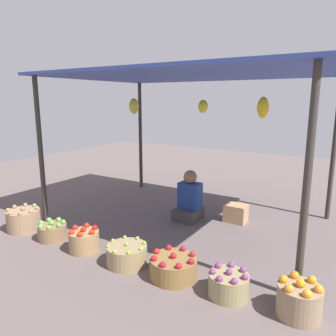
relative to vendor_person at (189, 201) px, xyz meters
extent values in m
plane|color=#635653|center=(0.04, -0.07, -0.30)|extent=(14.00, 14.00, 0.00)
cylinder|color=#38332D|center=(-1.78, -1.30, 0.79)|extent=(0.07, 0.07, 2.18)
cylinder|color=#38332D|center=(1.86, -1.30, 0.79)|extent=(0.07, 0.07, 2.18)
cylinder|color=#38332D|center=(-1.78, 1.15, 0.79)|extent=(0.07, 0.07, 2.18)
cylinder|color=#38332D|center=(1.86, 1.15, 0.79)|extent=(0.07, 0.07, 2.18)
cube|color=#344897|center=(0.04, -0.07, 1.90)|extent=(3.94, 2.75, 0.04)
ellipsoid|color=yellow|center=(-1.02, -0.04, 1.44)|extent=(0.16, 0.16, 0.25)
ellipsoid|color=yellow|center=(0.03, 0.37, 1.44)|extent=(0.15, 0.15, 0.20)
ellipsoid|color=yellow|center=(1.02, 0.16, 1.44)|extent=(0.16, 0.16, 0.29)
cube|color=#3A3B3D|center=(0.00, -0.03, -0.21)|extent=(0.36, 0.44, 0.18)
cube|color=navy|center=(0.00, 0.02, 0.08)|extent=(0.34, 0.22, 0.40)
sphere|color=olive|center=(0.00, 0.02, 0.38)|extent=(0.21, 0.21, 0.21)
cylinder|color=#9F7D5B|center=(-1.81, -1.65, -0.15)|extent=(0.46, 0.46, 0.30)
sphere|color=#A77A54|center=(-1.81, -1.65, 0.02)|extent=(0.06, 0.06, 0.06)
sphere|color=tan|center=(-1.62, -1.65, 0.02)|extent=(0.06, 0.06, 0.06)
sphere|color=#A28451|center=(-1.68, -1.51, 0.02)|extent=(0.06, 0.06, 0.06)
sphere|color=#99885C|center=(-1.81, -1.46, 0.02)|extent=(0.06, 0.06, 0.06)
sphere|color=#A27F55|center=(-1.95, -1.51, 0.02)|extent=(0.06, 0.06, 0.06)
sphere|color=#977D50|center=(-2.01, -1.65, 0.02)|extent=(0.06, 0.06, 0.06)
sphere|color=#A07F4E|center=(-1.95, -1.79, 0.02)|extent=(0.06, 0.06, 0.06)
sphere|color=#968953|center=(-1.81, -1.85, 0.02)|extent=(0.06, 0.06, 0.06)
sphere|color=#96795E|center=(-1.68, -1.79, 0.02)|extent=(0.06, 0.06, 0.06)
cylinder|color=#8F6B4B|center=(-1.21, -1.65, -0.20)|extent=(0.38, 0.38, 0.20)
sphere|color=#66B64D|center=(-1.21, -1.65, -0.07)|extent=(0.07, 0.07, 0.07)
sphere|color=#68A846|center=(-1.06, -1.65, -0.07)|extent=(0.07, 0.07, 0.07)
sphere|color=#61B93E|center=(-1.12, -1.53, -0.07)|extent=(0.07, 0.07, 0.07)
sphere|color=#70AD48|center=(-1.24, -1.50, -0.07)|extent=(0.07, 0.07, 0.07)
sphere|color=#6FB747|center=(-1.34, -1.58, -0.07)|extent=(0.07, 0.07, 0.07)
sphere|color=#61A848|center=(-1.34, -1.71, -0.07)|extent=(0.07, 0.07, 0.07)
sphere|color=#69BB46|center=(-1.24, -1.79, -0.07)|extent=(0.07, 0.07, 0.07)
sphere|color=#70B43E|center=(-1.12, -1.76, -0.07)|extent=(0.07, 0.07, 0.07)
cylinder|color=#A27D52|center=(-0.59, -1.67, -0.17)|extent=(0.37, 0.37, 0.25)
sphere|color=red|center=(-0.59, -1.67, -0.02)|extent=(0.07, 0.07, 0.07)
sphere|color=red|center=(-0.44, -1.67, -0.02)|extent=(0.07, 0.07, 0.07)
sphere|color=red|center=(-0.52, -1.54, -0.02)|extent=(0.07, 0.07, 0.07)
sphere|color=red|center=(-0.66, -1.54, -0.02)|extent=(0.07, 0.07, 0.07)
sphere|color=red|center=(-0.73, -1.67, -0.02)|extent=(0.07, 0.07, 0.07)
sphere|color=red|center=(-0.66, -1.79, -0.02)|extent=(0.07, 0.07, 0.07)
sphere|color=red|center=(-0.52, -1.79, -0.02)|extent=(0.07, 0.07, 0.07)
cylinder|color=#998057|center=(0.08, -1.65, -0.19)|extent=(0.46, 0.46, 0.23)
sphere|color=#86CA36|center=(0.08, -1.65, -0.06)|extent=(0.04, 0.04, 0.04)
sphere|color=#96C940|center=(0.28, -1.65, -0.06)|extent=(0.04, 0.04, 0.04)
sphere|color=#8CCC39|center=(0.22, -1.51, -0.06)|extent=(0.04, 0.04, 0.04)
sphere|color=#85C33E|center=(0.08, -1.45, -0.06)|extent=(0.04, 0.04, 0.04)
sphere|color=#82CF40|center=(-0.07, -1.51, -0.06)|extent=(0.04, 0.04, 0.04)
sphere|color=#91C438|center=(-0.13, -1.65, -0.06)|extent=(0.04, 0.04, 0.04)
sphere|color=#89C839|center=(-0.07, -1.80, -0.06)|extent=(0.04, 0.04, 0.04)
sphere|color=#87C63F|center=(0.08, -1.86, -0.06)|extent=(0.04, 0.04, 0.04)
sphere|color=#92C132|center=(0.22, -1.80, -0.06)|extent=(0.04, 0.04, 0.04)
cylinder|color=olive|center=(0.67, -1.62, -0.19)|extent=(0.50, 0.50, 0.22)
sphere|color=red|center=(0.67, -1.62, -0.05)|extent=(0.07, 0.07, 0.07)
sphere|color=#B41822|center=(0.88, -1.62, -0.06)|extent=(0.07, 0.07, 0.07)
sphere|color=#AB2024|center=(0.82, -1.47, -0.06)|extent=(0.07, 0.07, 0.07)
sphere|color=#AD1C27|center=(0.67, -1.41, -0.06)|extent=(0.07, 0.07, 0.07)
sphere|color=#B2191C|center=(0.53, -1.47, -0.06)|extent=(0.07, 0.07, 0.07)
sphere|color=red|center=(0.46, -1.62, -0.06)|extent=(0.07, 0.07, 0.07)
sphere|color=red|center=(0.53, -1.77, -0.06)|extent=(0.07, 0.07, 0.07)
sphere|color=#B1162B|center=(0.67, -1.83, -0.06)|extent=(0.07, 0.07, 0.07)
sphere|color=red|center=(0.82, -1.77, -0.06)|extent=(0.07, 0.07, 0.07)
cylinder|color=#958859|center=(1.29, -1.62, -0.19)|extent=(0.39, 0.39, 0.22)
sphere|color=#7D3579|center=(1.29, -1.62, -0.05)|extent=(0.06, 0.06, 0.06)
sphere|color=#853374|center=(1.45, -1.62, -0.06)|extent=(0.06, 0.06, 0.06)
sphere|color=#754077|center=(1.39, -1.50, -0.06)|extent=(0.06, 0.06, 0.06)
sphere|color=#784077|center=(1.26, -1.47, -0.06)|extent=(0.06, 0.06, 0.06)
sphere|color=#80356D|center=(1.15, -1.56, -0.06)|extent=(0.06, 0.06, 0.06)
sphere|color=#7E3C74|center=(1.15, -1.69, -0.06)|extent=(0.06, 0.06, 0.06)
sphere|color=#853672|center=(1.26, -1.77, -0.06)|extent=(0.06, 0.06, 0.06)
sphere|color=#7B3577|center=(1.39, -1.74, -0.06)|extent=(0.06, 0.06, 0.06)
cylinder|color=#947B5B|center=(1.92, -1.59, -0.16)|extent=(0.38, 0.38, 0.28)
sphere|color=orange|center=(1.92, -1.59, 0.01)|extent=(0.08, 0.08, 0.08)
sphere|color=orange|center=(2.06, -1.59, 0.01)|extent=(0.08, 0.08, 0.08)
sphere|color=orange|center=(1.99, -1.46, 0.01)|extent=(0.08, 0.08, 0.08)
sphere|color=orange|center=(1.85, -1.46, 0.01)|extent=(0.08, 0.08, 0.08)
sphere|color=orange|center=(1.78, -1.59, 0.01)|extent=(0.08, 0.08, 0.08)
sphere|color=orange|center=(1.85, -1.71, 0.01)|extent=(0.08, 0.08, 0.08)
sphere|color=orange|center=(1.99, -1.71, 0.01)|extent=(0.08, 0.08, 0.08)
cube|color=tan|center=(0.67, 0.26, -0.16)|extent=(0.33, 0.25, 0.27)
camera|label=1|loc=(2.27, -4.31, 1.56)|focal=34.72mm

